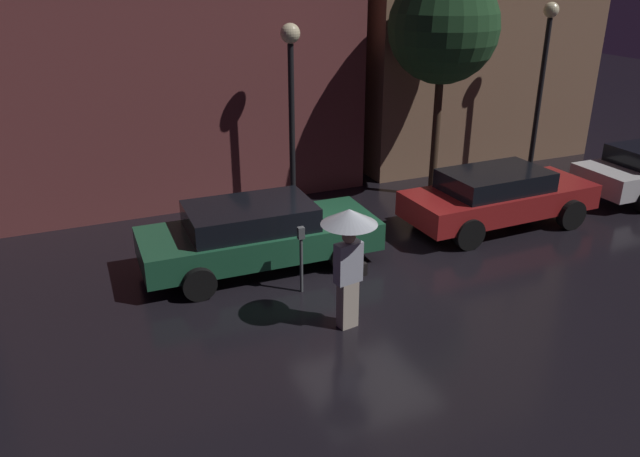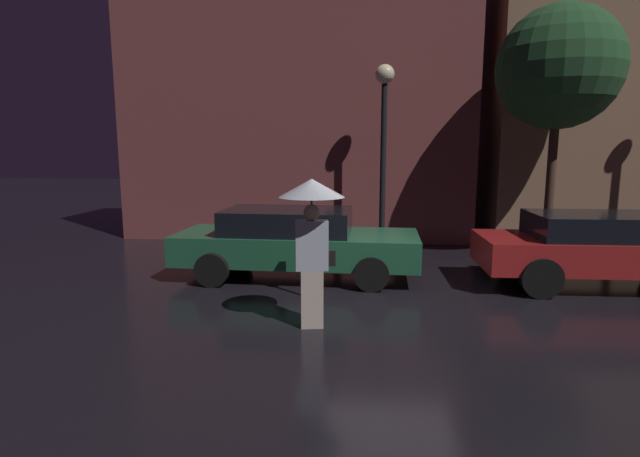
{
  "view_description": "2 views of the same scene",
  "coord_description": "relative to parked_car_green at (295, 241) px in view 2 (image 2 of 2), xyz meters",
  "views": [
    {
      "loc": [
        -5.07,
        -9.43,
        5.62
      ],
      "look_at": [
        -1.04,
        -0.05,
        1.28
      ],
      "focal_mm": 35.0,
      "sensor_mm": 36.0,
      "label": 1
    },
    {
      "loc": [
        -0.28,
        -8.07,
        2.54
      ],
      "look_at": [
        -1.12,
        0.1,
        1.19
      ],
      "focal_mm": 28.0,
      "sensor_mm": 36.0,
      "label": 2
    }
  ],
  "objects": [
    {
      "name": "ground_plane",
      "position": [
        1.75,
        -1.43,
        -0.71
      ],
      "size": [
        60.0,
        60.0,
        0.0
      ],
      "primitive_type": "plane",
      "color": "black"
    },
    {
      "name": "building_facade_left",
      "position": [
        -0.61,
        5.07,
        2.73
      ],
      "size": [
        9.54,
        3.0,
        6.88
      ],
      "color": "brown",
      "rests_on": "ground"
    },
    {
      "name": "building_facade_right",
      "position": [
        8.41,
        5.07,
        4.64
      ],
      "size": [
        7.45,
        3.0,
        10.7
      ],
      "color": "#8C664C",
      "rests_on": "ground"
    },
    {
      "name": "parked_car_green",
      "position": [
        0.0,
        0.0,
        0.0
      ],
      "size": [
        4.71,
        1.96,
        1.34
      ],
      "rotation": [
        0.0,
        0.0,
        -0.02
      ],
      "color": "#1E5638",
      "rests_on": "ground"
    },
    {
      "name": "parked_car_red",
      "position": [
        5.72,
        -0.16,
        0.02
      ],
      "size": [
        4.57,
        1.89,
        1.34
      ],
      "rotation": [
        0.0,
        0.0,
        0.03
      ],
      "color": "maroon",
      "rests_on": "ground"
    },
    {
      "name": "pedestrian_with_umbrella",
      "position": [
        0.66,
        -2.75,
        0.84
      ],
      "size": [
        0.91,
        0.91,
        2.11
      ],
      "rotation": [
        0.0,
        0.0,
        3.31
      ],
      "color": "beige",
      "rests_on": "ground"
    },
    {
      "name": "parking_meter",
      "position": [
        0.4,
        -1.34,
        0.09
      ],
      "size": [
        0.12,
        0.1,
        1.3
      ],
      "color": "#4C5154",
      "rests_on": "ground"
    },
    {
      "name": "street_lamp_near",
      "position": [
        1.75,
        2.6,
        2.47
      ],
      "size": [
        0.45,
        0.45,
        4.43
      ],
      "color": "black",
      "rests_on": "ground"
    },
    {
      "name": "street_tree",
      "position": [
        5.49,
        2.2,
        3.51
      ],
      "size": [
        2.66,
        2.66,
        5.57
      ],
      "color": "#473323",
      "rests_on": "ground"
    }
  ]
}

